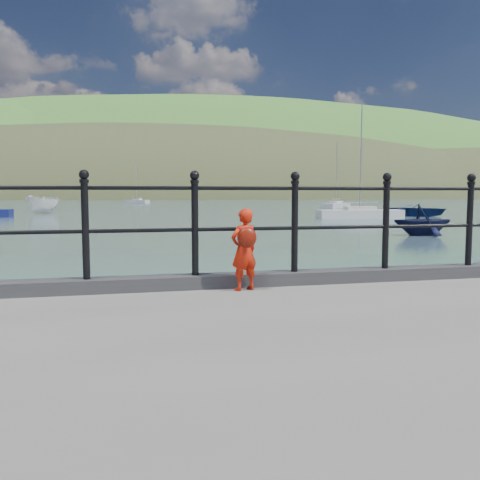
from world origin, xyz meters
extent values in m
plane|color=#2D4251|center=(0.00, 0.00, 0.00)|extent=(600.00, 600.00, 0.00)
cube|color=#28282B|center=(0.00, -0.15, 1.07)|extent=(60.00, 0.30, 0.15)
cylinder|color=black|center=(0.00, -0.15, 1.67)|extent=(18.00, 0.04, 0.04)
cylinder|color=black|center=(0.00, -0.15, 2.15)|extent=(18.00, 0.04, 0.04)
cylinder|color=black|center=(-1.80, -0.15, 1.67)|extent=(0.08, 0.08, 1.05)
sphere|color=black|center=(-1.80, -0.15, 2.29)|extent=(0.11, 0.11, 0.11)
cylinder|color=black|center=(-0.60, -0.15, 1.67)|extent=(0.08, 0.08, 1.05)
sphere|color=black|center=(-0.60, -0.15, 2.29)|extent=(0.11, 0.11, 0.11)
cylinder|color=black|center=(0.60, -0.15, 1.67)|extent=(0.08, 0.08, 1.05)
sphere|color=black|center=(0.60, -0.15, 2.29)|extent=(0.11, 0.11, 0.11)
cylinder|color=black|center=(1.80, -0.15, 1.67)|extent=(0.08, 0.08, 1.05)
sphere|color=black|center=(1.80, -0.15, 2.29)|extent=(0.11, 0.11, 0.11)
cylinder|color=black|center=(3.00, -0.15, 1.67)|extent=(0.08, 0.08, 1.05)
sphere|color=black|center=(3.00, -0.15, 2.29)|extent=(0.11, 0.11, 0.11)
ellipsoid|color=#333A21|center=(20.00, 195.00, -15.40)|extent=(400.00, 100.00, 88.00)
ellipsoid|color=#387026|center=(60.00, 255.00, -27.30)|extent=(600.00, 180.00, 156.00)
cube|color=silver|center=(-35.00, 181.00, 3.00)|extent=(9.00, 6.00, 6.00)
cube|color=#4C4744|center=(-35.00, 181.00, 7.00)|extent=(9.50, 6.50, 2.00)
cube|color=silver|center=(-12.00, 181.00, 3.00)|extent=(9.00, 6.00, 6.00)
cube|color=#4C4744|center=(-12.00, 181.00, 7.00)|extent=(9.50, 6.50, 2.00)
cube|color=silver|center=(18.00, 181.00, 3.00)|extent=(9.00, 6.00, 6.00)
cube|color=#4C4744|center=(18.00, 181.00, 7.00)|extent=(9.50, 6.50, 2.00)
cube|color=silver|center=(45.00, 181.00, 3.00)|extent=(9.00, 6.00, 6.00)
cube|color=#4C4744|center=(45.00, 181.00, 7.00)|extent=(9.50, 6.50, 2.00)
imported|color=red|center=(-0.08, -0.40, 1.46)|extent=(0.39, 0.33, 0.92)
ellipsoid|color=red|center=(-0.08, -0.53, 1.61)|extent=(0.22, 0.11, 0.23)
imported|color=#11224E|center=(24.85, 35.80, 0.59)|extent=(6.50, 7.02, 1.18)
imported|color=silver|center=(-9.17, 48.68, 0.94)|extent=(3.67, 5.19, 1.88)
imported|color=black|center=(13.08, 16.45, 0.77)|extent=(3.15, 2.79, 1.54)
cube|color=beige|center=(28.03, 60.78, 0.25)|extent=(5.96, 5.84, 0.90)
cube|color=beige|center=(28.03, 60.78, 0.75)|extent=(2.52, 2.49, 0.50)
cylinder|color=#A5A5A8|center=(28.03, 60.78, 4.92)|extent=(0.10, 0.10, 8.44)
cylinder|color=#A5A5A8|center=(28.03, 60.78, 1.30)|extent=(2.17, 2.09, 0.06)
cube|color=silver|center=(18.05, 33.28, 0.25)|extent=(7.23, 2.82, 0.90)
cube|color=beige|center=(18.05, 33.28, 0.75)|extent=(2.62, 1.66, 0.50)
cylinder|color=#A5A5A8|center=(18.05, 33.28, 5.04)|extent=(0.10, 0.10, 8.67)
cylinder|color=#A5A5A8|center=(18.05, 33.28, 1.30)|extent=(3.15, 0.46, 0.06)
cube|color=beige|center=(1.74, 102.64, 0.25)|extent=(5.22, 4.65, 0.90)
cube|color=beige|center=(1.74, 102.64, 0.75)|extent=(2.18, 2.07, 0.50)
cylinder|color=#A5A5A8|center=(1.74, 102.64, 4.30)|extent=(0.10, 0.10, 7.20)
cylinder|color=#A5A5A8|center=(1.74, 102.64, 1.30)|extent=(1.93, 1.57, 0.06)
camera|label=1|loc=(-1.41, -5.89, 2.09)|focal=38.00mm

